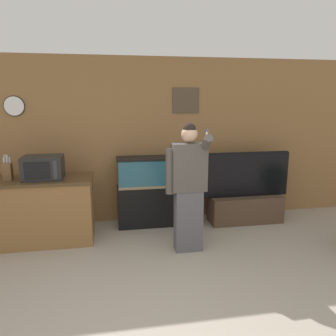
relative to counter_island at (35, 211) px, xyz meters
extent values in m
cube|color=olive|center=(1.29, 0.68, 0.85)|extent=(10.00, 0.06, 2.60)
cube|color=#4C3D2D|center=(2.25, 0.64, 1.48)|extent=(0.43, 0.02, 0.39)
cylinder|color=white|center=(-0.32, 0.64, 1.40)|extent=(0.27, 0.03, 0.27)
cylinder|color=black|center=(-0.32, 0.64, 1.40)|extent=(0.30, 0.01, 0.30)
cube|color=brown|center=(0.00, 0.00, -0.02)|extent=(1.53, 0.61, 0.87)
cube|color=#48321C|center=(0.00, 0.00, 0.43)|extent=(1.57, 0.65, 0.03)
cube|color=black|center=(0.15, -0.03, 0.61)|extent=(0.51, 0.39, 0.31)
cube|color=black|center=(0.11, -0.22, 0.61)|extent=(0.31, 0.01, 0.22)
cube|color=#2D2D33|center=(0.34, -0.22, 0.61)|extent=(0.05, 0.01, 0.25)
cube|color=brown|center=(-0.30, -0.01, 0.56)|extent=(0.11, 0.11, 0.23)
cylinder|color=#B7B7BC|center=(-0.34, 0.00, 0.72)|extent=(0.02, 0.02, 0.07)
cylinder|color=#B7B7BC|center=(-0.30, 0.00, 0.73)|extent=(0.02, 0.02, 0.11)
cylinder|color=#B7B7BC|center=(-0.26, 0.00, 0.72)|extent=(0.02, 0.02, 0.07)
cylinder|color=#B7B7BC|center=(-0.34, 0.04, 0.73)|extent=(0.02, 0.02, 0.11)
cylinder|color=#B7B7BC|center=(-0.30, 0.04, 0.73)|extent=(0.02, 0.02, 0.10)
cube|color=black|center=(1.71, 0.39, -0.14)|extent=(1.17, 0.40, 0.63)
cube|color=#937F5B|center=(1.71, 0.39, 0.20)|extent=(1.14, 0.38, 0.04)
cube|color=#285B70|center=(1.71, 0.39, 0.40)|extent=(1.12, 0.38, 0.43)
cube|color=black|center=(1.71, 0.39, 0.62)|extent=(1.17, 0.40, 0.03)
cube|color=#4C3828|center=(3.16, 0.24, -0.24)|extent=(1.17, 0.40, 0.43)
cube|color=black|center=(3.16, 0.24, 0.33)|extent=(1.37, 0.05, 0.70)
cube|color=black|center=(3.16, 0.26, 0.33)|extent=(1.40, 0.01, 0.73)
cube|color=#515156|center=(2.01, -0.59, -0.05)|extent=(0.35, 0.20, 0.81)
cube|color=#4C4742|center=(2.01, -0.59, 0.66)|extent=(0.44, 0.21, 0.61)
sphere|color=tan|center=(2.01, -0.59, 1.08)|extent=(0.20, 0.20, 0.20)
sphere|color=black|center=(2.01, -0.59, 1.13)|extent=(0.17, 0.17, 0.17)
cylinder|color=#4C4742|center=(1.77, -0.59, 0.62)|extent=(0.11, 0.11, 0.58)
cylinder|color=#4C4742|center=(2.19, -0.73, 0.97)|extent=(0.10, 0.32, 0.27)
cylinder|color=white|center=(2.19, -0.75, 1.07)|extent=(0.02, 0.06, 0.11)
cylinder|color=#2856B2|center=(2.19, -0.77, 1.13)|extent=(0.02, 0.03, 0.05)
camera|label=1|loc=(1.05, -4.52, 1.49)|focal=35.00mm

